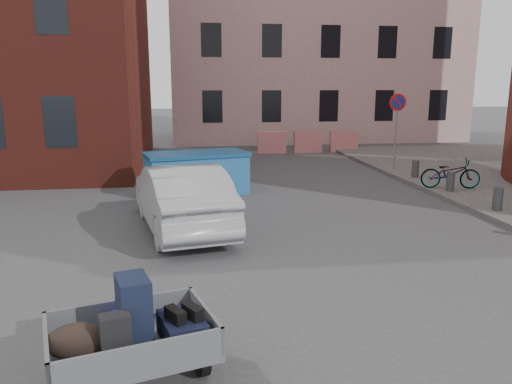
{
  "coord_description": "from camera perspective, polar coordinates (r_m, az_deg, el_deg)",
  "views": [
    {
      "loc": [
        -1.37,
        -7.31,
        3.07
      ],
      "look_at": [
        -0.1,
        1.73,
        1.1
      ],
      "focal_mm": 35.0,
      "sensor_mm": 36.0,
      "label": 1
    }
  ],
  "objects": [
    {
      "name": "silver_car",
      "position": [
        10.8,
        -8.51,
        -0.57
      ],
      "size": [
        2.33,
        4.54,
        1.43
      ],
      "primitive_type": "imported",
      "rotation": [
        0.0,
        0.0,
        3.34
      ],
      "color": "#9B9EA2",
      "rests_on": "ground"
    },
    {
      "name": "barriers",
      "position": [
        23.14,
        5.98,
        5.72
      ],
      "size": [
        4.7,
        0.18,
        1.0
      ],
      "color": "red",
      "rests_on": "ground"
    },
    {
      "name": "bicycle",
      "position": [
        15.51,
        21.33,
        2.01
      ],
      "size": [
        1.76,
        0.95,
        0.88
      ],
      "primitive_type": "imported",
      "rotation": [
        0.0,
        0.0,
        1.34
      ],
      "color": "black",
      "rests_on": "sidewalk"
    },
    {
      "name": "building_pink",
      "position": [
        30.48,
        6.4,
        19.49
      ],
      "size": [
        16.0,
        8.0,
        14.0
      ],
      "primitive_type": "cube",
      "color": "#C39796",
      "rests_on": "ground"
    },
    {
      "name": "ground",
      "position": [
        8.05,
        2.44,
        -10.26
      ],
      "size": [
        120.0,
        120.0,
        0.0
      ],
      "primitive_type": "plane",
      "color": "#38383A",
      "rests_on": "ground"
    },
    {
      "name": "dumpster",
      "position": [
        14.35,
        -6.83,
        2.17
      ],
      "size": [
        3.11,
        2.1,
        1.19
      ],
      "rotation": [
        0.0,
        0.0,
        0.24
      ],
      "color": "#2263A3",
      "rests_on": "ground"
    },
    {
      "name": "no_parking_sign",
      "position": [
        18.37,
        15.81,
        8.42
      ],
      "size": [
        0.6,
        0.09,
        2.65
      ],
      "color": "gray",
      "rests_on": "sidewalk"
    },
    {
      "name": "trailer",
      "position": [
        5.34,
        -14.2,
        -15.65
      ],
      "size": [
        1.84,
        1.96,
        1.2
      ],
      "rotation": [
        0.0,
        0.0,
        0.28
      ],
      "color": "black",
      "rests_on": "ground"
    },
    {
      "name": "bollards",
      "position": [
        13.28,
        25.92,
        -0.7
      ],
      "size": [
        0.22,
        9.02,
        0.55
      ],
      "color": "#3A3A3D",
      "rests_on": "sidewalk"
    }
  ]
}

